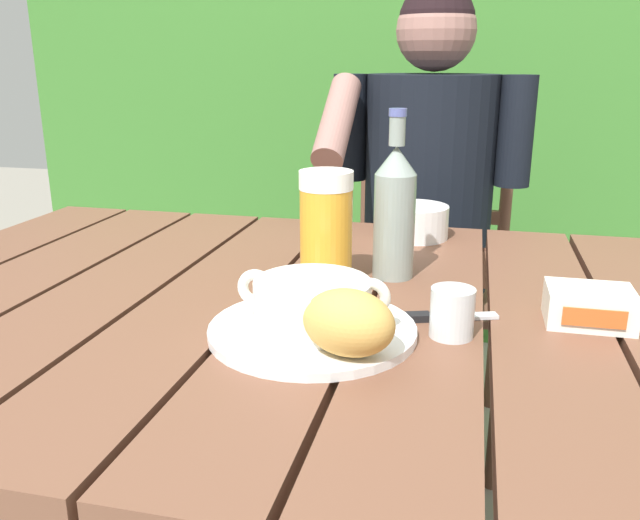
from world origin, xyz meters
The scene contains 13 objects.
dining_table centered at (0.00, 0.00, 0.66)m, with size 1.48×0.98×0.74m.
hedge_backdrop centered at (0.00, 1.92, 1.06)m, with size 3.17×0.83×2.51m.
chair_near_diner centered at (0.11, 0.93, 0.47)m, with size 0.45×0.47×0.95m.
person_eating centered at (0.11, 0.73, 0.74)m, with size 0.48×0.47×1.25m.
serving_plate centered at (0.03, -0.12, 0.74)m, with size 0.27×0.27×0.01m.
soup_bowl centered at (0.03, -0.12, 0.78)m, with size 0.20×0.15×0.07m.
bread_roll centered at (0.09, -0.19, 0.79)m, with size 0.13×0.12×0.08m.
beer_glass centered at (0.00, 0.07, 0.83)m, with size 0.08×0.08×0.18m.
beer_bottle centered at (0.10, 0.14, 0.85)m, with size 0.07×0.07×0.27m.
water_glass_small centered at (0.20, -0.09, 0.77)m, with size 0.06×0.06×0.06m.
butter_tub centered at (0.38, 0.00, 0.76)m, with size 0.11×0.09×0.05m.
table_knife centered at (0.17, -0.04, 0.74)m, with size 0.16×0.07×0.01m.
diner_bowl centered at (0.11, 0.39, 0.77)m, with size 0.13×0.13×0.06m.
Camera 1 is at (0.22, -0.88, 1.08)m, focal length 36.54 mm.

